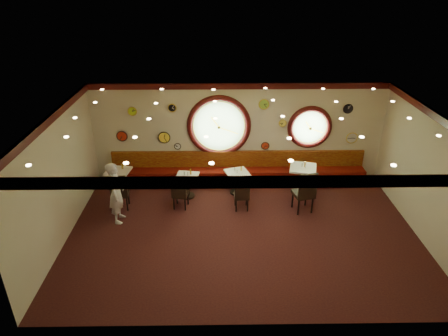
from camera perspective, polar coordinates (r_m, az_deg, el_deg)
floor at (r=10.55m, az=2.69°, el=-9.25°), size 9.00×6.00×0.00m
ceiling at (r=9.07m, az=3.11°, el=7.41°), size 9.00×6.00×0.02m
wall_back at (r=12.43m, az=2.06°, el=4.95°), size 9.00×0.02×3.20m
wall_front at (r=7.20m, az=4.34°, el=-12.82°), size 9.00×0.02×3.20m
wall_left at (r=10.44m, az=-22.61°, el=-1.61°), size 0.02×6.00×3.20m
wall_right at (r=10.95m, az=27.09°, el=-1.23°), size 0.02×6.00×3.20m
molding_back at (r=11.91m, az=2.19°, el=11.63°), size 9.00×0.10×0.18m
molding_front at (r=6.40m, az=4.76°, el=-2.01°), size 9.00×0.10×0.18m
molding_left at (r=9.85m, az=-23.85°, el=6.17°), size 0.10×6.00×0.18m
molding_right at (r=10.39m, az=28.55°, el=6.17°), size 0.10×6.00×0.18m
banquette_base at (r=12.81m, az=2.01°, el=-1.77°), size 8.00×0.55×0.20m
banquette_seat at (r=12.69m, az=2.03°, el=-0.78°), size 8.00×0.55×0.30m
banquette_back at (r=12.71m, az=2.01°, el=1.28°), size 8.00×0.10×0.55m
porthole_left_glass at (r=12.32m, az=-0.73°, el=6.01°), size 1.66×0.02×1.66m
porthole_left_frame at (r=12.31m, az=-0.73°, el=5.98°), size 1.98×0.18×1.98m
porthole_left_ring at (r=12.28m, az=-0.73°, el=5.94°), size 1.61×0.03×1.61m
porthole_right_glass at (r=12.66m, az=12.12°, el=5.73°), size 1.10×0.02×1.10m
porthole_right_frame at (r=12.64m, az=12.14°, el=5.70°), size 1.38×0.18×1.38m
porthole_right_ring at (r=12.62m, az=12.16°, el=5.66°), size 1.09×0.03×1.09m
wall_clock_0 at (r=12.53m, az=-8.54°, el=4.35°), size 0.36×0.03×0.36m
wall_clock_1 at (r=12.60m, az=-6.64°, el=3.11°), size 0.20×0.03×0.20m
wall_clock_2 at (r=13.11m, az=17.78°, el=4.12°), size 0.34×0.03×0.34m
wall_clock_3 at (r=12.41m, az=8.37°, el=6.37°), size 0.22×0.03×0.22m
wall_clock_4 at (r=12.62m, az=5.90°, el=3.19°), size 0.24×0.03×0.24m
wall_clock_5 at (r=12.75m, az=-14.37°, el=4.44°), size 0.32×0.03×0.32m
wall_clock_6 at (r=12.17m, az=-7.42°, el=8.52°), size 0.24×0.03×0.24m
wall_clock_7 at (r=12.14m, az=5.72°, el=9.05°), size 0.30×0.03×0.30m
wall_clock_8 at (r=12.40m, az=-12.96°, el=7.91°), size 0.26×0.03×0.26m
wall_clock_9 at (r=12.72m, az=17.29°, el=8.10°), size 0.28×0.03×0.28m
table_a at (r=12.49m, az=-14.77°, el=-1.52°), size 0.78×0.78×0.76m
table_b at (r=11.93m, az=-5.26°, el=-2.23°), size 0.74×0.74×0.71m
table_c at (r=12.08m, az=1.88°, el=-1.71°), size 0.83×0.83×0.72m
table_d at (r=12.33m, az=11.11°, el=-1.20°), size 0.93×0.93×0.85m
chair_a at (r=11.55m, az=-14.74°, el=-3.04°), size 0.51×0.51×0.69m
chair_b at (r=11.31m, az=-6.37°, el=-3.28°), size 0.49×0.49×0.62m
chair_c at (r=11.18m, az=2.58°, el=-3.54°), size 0.44×0.44×0.62m
chair_d at (r=11.23m, az=11.56°, el=-3.08°), size 0.64×0.64×0.78m
condiment_a_salt at (r=12.42m, az=-15.31°, el=-0.03°), size 0.04×0.04×0.11m
condiment_b_salt at (r=11.83m, az=-5.68°, el=-0.80°), size 0.04×0.04×0.11m
condiment_c_salt at (r=12.02m, az=1.53°, el=-0.17°), size 0.03×0.03×0.10m
condiment_d_salt at (r=12.19m, az=11.09°, el=0.42°), size 0.04×0.04×0.11m
condiment_a_pepper at (r=12.32m, az=-15.11°, el=-0.23°), size 0.04×0.04×0.11m
condiment_b_pepper at (r=11.80m, az=-5.23°, el=-0.87°), size 0.04×0.04×0.10m
condiment_c_pepper at (r=11.88m, az=1.89°, el=-0.54°), size 0.03×0.03×0.09m
condiment_d_pepper at (r=12.15m, az=11.57°, el=0.22°), size 0.03×0.03×0.10m
condiment_a_bottle at (r=12.43m, az=-14.34°, el=0.27°), size 0.05×0.05×0.17m
condiment_b_bottle at (r=11.85m, az=-4.79°, el=-0.51°), size 0.05×0.05×0.17m
condiment_c_bottle at (r=12.02m, az=2.47°, el=-0.03°), size 0.05×0.05×0.15m
condiment_d_bottle at (r=12.19m, az=11.50°, el=0.55°), size 0.06×0.06×0.18m
waiter at (r=10.96m, az=-15.11°, el=-3.42°), size 0.42×0.63×1.72m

